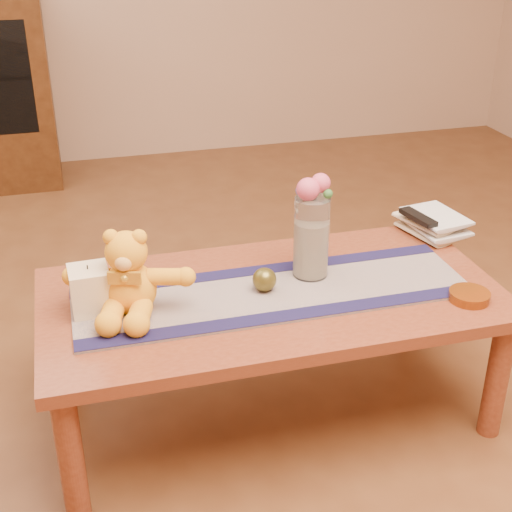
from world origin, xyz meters
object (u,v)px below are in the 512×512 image
object	(u,v)px
glass_vase	(311,237)
tv_remote	(418,217)
pillar_candle	(90,290)
amber_dish	(469,296)
bronze_ball	(264,280)
teddy_bear	(128,272)
book_bottom	(414,236)

from	to	relation	value
glass_vase	tv_remote	size ratio (longest dim) A/B	1.62
pillar_candle	tv_remote	size ratio (longest dim) A/B	0.84
pillar_candle	amber_dish	xyz separation A→B (m)	(1.09, -0.23, -0.06)
pillar_candle	bronze_ball	bearing A→B (deg)	-2.45
teddy_bear	glass_vase	distance (m)	0.57
teddy_bear	tv_remote	world-z (taller)	teddy_bear
amber_dish	pillar_candle	bearing A→B (deg)	168.14
book_bottom	teddy_bear	bearing A→B (deg)	178.10
pillar_candle	tv_remote	bearing A→B (deg)	10.02
teddy_bear	pillar_candle	distance (m)	0.12
pillar_candle	bronze_ball	size ratio (longest dim) A/B	1.82
book_bottom	amber_dish	world-z (taller)	amber_dish
glass_vase	bronze_ball	xyz separation A→B (m)	(-0.17, -0.06, -0.09)
tv_remote	amber_dish	xyz separation A→B (m)	(-0.04, -0.43, -0.07)
teddy_bear	glass_vase	bearing A→B (deg)	22.07
pillar_candle	amber_dish	world-z (taller)	pillar_candle
teddy_bear	amber_dish	xyz separation A→B (m)	(0.98, -0.21, -0.11)
book_bottom	tv_remote	distance (m)	0.08
tv_remote	teddy_bear	bearing A→B (deg)	-179.45
tv_remote	amber_dish	bearing A→B (deg)	-107.17
teddy_bear	tv_remote	distance (m)	1.05
bronze_ball	book_bottom	distance (m)	0.66
bronze_ball	amber_dish	xyz separation A→B (m)	(0.58, -0.21, -0.03)
tv_remote	pillar_candle	bearing A→B (deg)	178.33
teddy_bear	amber_dish	distance (m)	1.01
tv_remote	glass_vase	bearing A→B (deg)	-171.96
book_bottom	glass_vase	bearing A→B (deg)	-173.78
glass_vase	amber_dish	world-z (taller)	glass_vase
pillar_candle	book_bottom	distance (m)	1.15
teddy_bear	bronze_ball	size ratio (longest dim) A/B	4.78
pillar_candle	bronze_ball	distance (m)	0.52
book_bottom	pillar_candle	bearing A→B (deg)	175.83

